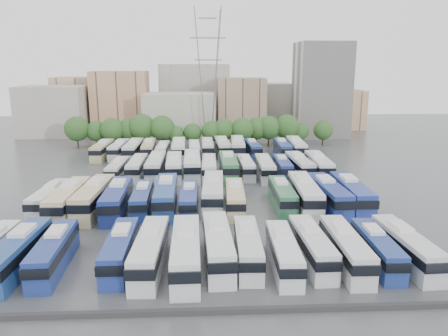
{
  "coord_description": "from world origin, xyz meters",
  "views": [
    {
      "loc": [
        0.31,
        -65.35,
        20.24
      ],
      "look_at": [
        3.92,
        6.29,
        3.0
      ],
      "focal_mm": 35.0,
      "sensor_mm": 36.0,
      "label": 1
    }
  ],
  "objects_px": {
    "apartment_tower": "(321,90)",
    "bus_r0_s7": "(218,245)",
    "bus_r0_s2": "(54,252)",
    "bus_r3_s9": "(238,147)",
    "bus_r2_s9": "(246,167)",
    "bus_r3_s7": "(208,147)",
    "bus_r0_s6": "(186,252)",
    "bus_r1_s1": "(69,200)",
    "bus_r2_s2": "(118,169)",
    "bus_r0_s12": "(377,248)",
    "bus_r1_s0": "(50,198)",
    "bus_r3_s12": "(282,148)",
    "bus_r0_s13": "(406,246)",
    "bus_r1_s6": "(189,199)",
    "bus_r0_s5": "(150,251)",
    "bus_r2_s7": "(209,167)",
    "bus_r2_s11": "(283,167)",
    "bus_r0_s1": "(18,252)",
    "bus_r0_s4": "(120,249)",
    "bus_r0_s9": "(283,252)",
    "bus_r3_s8": "(223,147)",
    "bus_r3_s2": "(133,149)",
    "bus_r3_s1": "(119,149)",
    "bus_r2_s6": "(192,165)",
    "bus_r3_s6": "(194,149)",
    "bus_r1_s4": "(142,199)",
    "bus_r3_s5": "(179,149)",
    "bus_r3_s4": "(163,151)",
    "bus_r1_s5": "(166,195)",
    "bus_r0_s11": "(345,248)",
    "bus_r2_s3": "(137,167)",
    "bus_r2_s12": "(300,166)",
    "bus_r1_s2": "(94,197)",
    "bus_r1_s13": "(351,194)",
    "bus_r1_s3": "(117,199)",
    "bus_r2_s10": "(265,168)",
    "bus_r1_s8": "(235,198)",
    "bus_r3_s13": "(296,147)",
    "bus_r2_s13": "(319,166)",
    "bus_r1_s10": "(282,195)",
    "electricity_pylon": "(208,70)",
    "bus_r3_s10": "(253,148)",
    "bus_r1_s12": "(328,194)",
    "bus_r3_s0": "(102,150)"
  },
  "relations": [
    {
      "from": "apartment_tower",
      "to": "bus_r0_s7",
      "type": "distance_m",
      "value": 88.19
    },
    {
      "from": "bus_r0_s2",
      "to": "bus_r3_s9",
      "type": "relative_size",
      "value": 0.87
    },
    {
      "from": "bus_r2_s9",
      "to": "bus_r3_s7",
      "type": "distance_m",
      "value": 20.05
    },
    {
      "from": "bus_r0_s6",
      "to": "bus_r3_s7",
      "type": "distance_m",
      "value": 56.22
    },
    {
      "from": "bus_r1_s1",
      "to": "bus_r2_s2",
      "type": "distance_m",
      "value": 19.19
    },
    {
      "from": "bus_r0_s12",
      "to": "bus_r1_s0",
      "type": "distance_m",
      "value": 43.71
    },
    {
      "from": "bus_r3_s12",
      "to": "bus_r0_s13",
      "type": "bearing_deg",
      "value": -85.97
    },
    {
      "from": "bus_r1_s6",
      "to": "bus_r0_s5",
      "type": "bearing_deg",
      "value": -100.61
    },
    {
      "from": "bus_r2_s7",
      "to": "bus_r2_s11",
      "type": "relative_size",
      "value": 1.06
    },
    {
      "from": "bus_r0_s1",
      "to": "bus_r0_s4",
      "type": "xyz_separation_m",
      "value": [
        10.0,
        0.55,
        -0.13
      ]
    },
    {
      "from": "bus_r0_s9",
      "to": "bus_r3_s8",
      "type": "xyz_separation_m",
      "value": [
        -3.52,
        55.44,
        0.26
      ]
    },
    {
      "from": "bus_r1_s1",
      "to": "bus_r0_s6",
      "type": "bearing_deg",
      "value": -45.48
    },
    {
      "from": "bus_r3_s2",
      "to": "bus_r3_s7",
      "type": "xyz_separation_m",
      "value": [
        16.22,
        2.14,
        -0.14
      ]
    },
    {
      "from": "bus_r0_s12",
      "to": "bus_r3_s1",
      "type": "relative_size",
      "value": 0.93
    },
    {
      "from": "bus_r2_s6",
      "to": "bus_r3_s9",
      "type": "distance_m",
      "value": 19.78
    },
    {
      "from": "bus_r0_s7",
      "to": "bus_r0_s12",
      "type": "distance_m",
      "value": 16.43
    },
    {
      "from": "bus_r0_s4",
      "to": "bus_r0_s13",
      "type": "distance_m",
      "value": 29.41
    },
    {
      "from": "bus_r0_s7",
      "to": "bus_r3_s6",
      "type": "height_order",
      "value": "bus_r0_s7"
    },
    {
      "from": "bus_r1_s4",
      "to": "bus_r3_s5",
      "type": "distance_m",
      "value": 35.26
    },
    {
      "from": "bus_r0_s6",
      "to": "bus_r3_s4",
      "type": "bearing_deg",
      "value": 96.22
    },
    {
      "from": "bus_r0_s1",
      "to": "bus_r1_s5",
      "type": "bearing_deg",
      "value": 55.87
    },
    {
      "from": "bus_r1_s1",
      "to": "bus_r3_s5",
      "type": "distance_m",
      "value": 38.2
    },
    {
      "from": "apartment_tower",
      "to": "bus_r2_s11",
      "type": "height_order",
      "value": "apartment_tower"
    },
    {
      "from": "bus_r0_s11",
      "to": "bus_r2_s3",
      "type": "bearing_deg",
      "value": 126.19
    },
    {
      "from": "bus_r0_s13",
      "to": "bus_r2_s12",
      "type": "xyz_separation_m",
      "value": [
        -3.1,
        36.23,
        0.12
      ]
    },
    {
      "from": "bus_r1_s2",
      "to": "bus_r3_s4",
      "type": "xyz_separation_m",
      "value": [
        6.53,
        35.33,
        -0.43
      ]
    },
    {
      "from": "bus_r0_s6",
      "to": "bus_r1_s13",
      "type": "height_order",
      "value": "bus_r1_s13"
    },
    {
      "from": "bus_r0_s13",
      "to": "bus_r2_s11",
      "type": "height_order",
      "value": "bus_r0_s13"
    },
    {
      "from": "bus_r2_s3",
      "to": "bus_r2_s12",
      "type": "xyz_separation_m",
      "value": [
        29.73,
        -0.99,
        0.15
      ]
    },
    {
      "from": "bus_r1_s0",
      "to": "bus_r3_s12",
      "type": "bearing_deg",
      "value": 44.31
    },
    {
      "from": "bus_r0_s4",
      "to": "bus_r1_s3",
      "type": "bearing_deg",
      "value": 100.95
    },
    {
      "from": "bus_r2_s3",
      "to": "bus_r2_s10",
      "type": "xyz_separation_m",
      "value": [
        23.21,
        -1.84,
        0.05
      ]
    },
    {
      "from": "bus_r1_s8",
      "to": "bus_r3_s1",
      "type": "height_order",
      "value": "bus_r3_s1"
    },
    {
      "from": "bus_r0_s2",
      "to": "bus_r3_s13",
      "type": "xyz_separation_m",
      "value": [
        36.01,
        53.17,
        0.22
      ]
    },
    {
      "from": "bus_r0_s12",
      "to": "bus_r2_s13",
      "type": "relative_size",
      "value": 0.83
    },
    {
      "from": "bus_r0_s1",
      "to": "bus_r1_s10",
      "type": "height_order",
      "value": "bus_r0_s1"
    },
    {
      "from": "bus_r2_s7",
      "to": "bus_r3_s1",
      "type": "height_order",
      "value": "bus_r2_s7"
    },
    {
      "from": "electricity_pylon",
      "to": "bus_r3_s1",
      "type": "bearing_deg",
      "value": -135.47
    },
    {
      "from": "bus_r2_s10",
      "to": "bus_r3_s1",
      "type": "relative_size",
      "value": 1.03
    },
    {
      "from": "bus_r1_s3",
      "to": "bus_r1_s4",
      "type": "bearing_deg",
      "value": 9.42
    },
    {
      "from": "bus_r1_s0",
      "to": "bus_r3_s12",
      "type": "xyz_separation_m",
      "value": [
        39.32,
        34.64,
        0.07
      ]
    },
    {
      "from": "bus_r0_s2",
      "to": "bus_r0_s12",
      "type": "distance_m",
      "value": 32.97
    },
    {
      "from": "bus_r2_s9",
      "to": "bus_r3_s10",
      "type": "distance_m",
      "value": 17.78
    },
    {
      "from": "bus_r0_s4",
      "to": "bus_r2_s9",
      "type": "distance_m",
      "value": 39.52
    },
    {
      "from": "bus_r0_s1",
      "to": "bus_r1_s12",
      "type": "distance_m",
      "value": 40.35
    },
    {
      "from": "bus_r1_s3",
      "to": "bus_r2_s9",
      "type": "height_order",
      "value": "bus_r1_s3"
    },
    {
      "from": "bus_r1_s3",
      "to": "bus_r3_s6",
      "type": "height_order",
      "value": "bus_r1_s3"
    },
    {
      "from": "bus_r1_s4",
      "to": "bus_r2_s7",
      "type": "height_order",
      "value": "bus_r2_s7"
    },
    {
      "from": "bus_r0_s9",
      "to": "bus_r1_s8",
      "type": "height_order",
      "value": "bus_r1_s8"
    },
    {
      "from": "bus_r1_s13",
      "to": "bus_r3_s0",
      "type": "relative_size",
      "value": 1.12
    }
  ]
}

